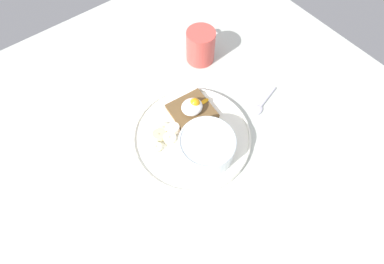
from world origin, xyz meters
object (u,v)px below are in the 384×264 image
Objects in this scene: banana_slice_back at (164,128)px; banana_slice_right at (170,138)px; banana_slice_inner at (173,129)px; spoon at (262,104)px; oatmeal_bowl at (207,146)px; coffee_mug at (201,45)px; banana_slice_front at (157,148)px; banana_slice_left at (159,135)px; toast_slice at (192,111)px; poached_egg at (193,106)px.

banana_slice_right is (-0.64, -3.53, 0.24)cm from banana_slice_back.
banana_slice_inner reaches higher than spoon.
coffee_mug is (18.66, 26.04, 0.95)cm from oatmeal_bowl.
spoon is (30.34, -6.04, -1.28)cm from banana_slice_front.
banana_slice_front is 0.32× the size of coffee_mug.
coffee_mug is at bearing 54.37° from oatmeal_bowl.
banana_slice_inner is (3.83, -0.64, 0.02)cm from banana_slice_left.
oatmeal_bowl reaches higher than toast_slice.
banana_slice_right is at bearing -100.21° from banana_slice_back.
banana_slice_back is (2.16, 1.17, -0.27)cm from banana_slice_left.
poached_egg is at bearing 9.72° from banana_slice_inner.
banana_slice_inner reaches higher than banana_slice_front.
toast_slice is 2.50× the size of banana_slice_inner.
banana_slice_left is at bearing 122.14° from oatmeal_bowl.
coffee_mug is at bearing 36.62° from banana_slice_inner.
banana_slice_back is 27.44cm from coffee_mug.
poached_egg is at bearing 1.22° from toast_slice.
toast_slice is 8.69cm from banana_slice_back.
coffee_mug is (27.87, 17.87, 3.36)cm from banana_slice_front.
toast_slice is at bearing 151.78° from spoon.
toast_slice is 3.29× the size of banana_slice_front.
banana_slice_inner is at bearing -143.38° from coffee_mug.
toast_slice is 2.21cm from poached_egg.
oatmeal_bowl is 12.07cm from poached_egg.
banana_slice_back is at bearing 176.13° from toast_slice.
banana_slice_front is 6.60cm from banana_slice_inner.
banana_slice_inner is at bearing -9.53° from banana_slice_left.
coffee_mug is at bearing 32.66° from banana_slice_front.
poached_egg is 1.91× the size of banana_slice_right.
banana_slice_left reaches higher than toast_slice.
banana_slice_inner is 27.04cm from coffee_mug.
banana_slice_right is 0.40× the size of coffee_mug.
banana_slice_back is 0.88× the size of banana_slice_inner.
oatmeal_bowl reaches higher than spoon.
toast_slice is at bearing 13.05° from banana_slice_front.
banana_slice_back is at bearing 38.23° from banana_slice_front.
poached_egg reaches higher than banana_slice_front.
banana_slice_front is 0.87× the size of banana_slice_back.
spoon is at bearing -13.21° from banana_slice_right.
coffee_mug reaches higher than banana_slice_back.
banana_slice_left is at bearing -176.89° from toast_slice.
banana_slice_front is 0.78× the size of banana_slice_right.
banana_slice_back is (-8.67, 0.59, -0.29)cm from toast_slice.
oatmeal_bowl reaches higher than banana_slice_right.
poached_egg is (0.21, 0.00, 2.20)cm from toast_slice.
banana_slice_front is at bearing 168.75° from spoon.
oatmeal_bowl is at bearing -57.86° from banana_slice_left.
banana_slice_front is (-13.33, -3.09, -0.07)cm from toast_slice.
oatmeal_bowl is at bearing -73.99° from banana_slice_inner.
oatmeal_bowl is 21.55cm from spoon.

